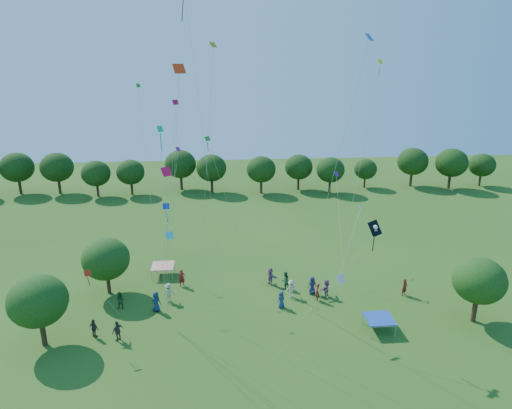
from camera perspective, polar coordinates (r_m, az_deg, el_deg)
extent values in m
cylinder|color=#422B19|center=(39.64, -25.04, -14.43)|extent=(0.40, 0.40, 1.95)
ellipsoid|color=#204B15|center=(38.28, -25.60, -10.81)|extent=(4.37, 4.37, 3.93)
cylinder|color=#422B19|center=(45.33, -17.93, -9.55)|extent=(0.34, 0.34, 1.67)
ellipsoid|color=#204B15|center=(44.21, -18.26, -6.47)|extent=(4.33, 4.33, 3.90)
cylinder|color=#422B19|center=(42.97, 25.63, -11.87)|extent=(0.41, 0.41, 1.99)
ellipsoid|color=#204B15|center=(41.75, 26.15, -8.52)|extent=(4.22, 4.22, 3.80)
cylinder|color=#422B19|center=(83.02, -27.39, 1.92)|extent=(0.45, 0.45, 2.17)
ellipsoid|color=#193A10|center=(82.28, -27.72, 4.13)|extent=(5.22, 5.22, 4.70)
cylinder|color=#422B19|center=(80.49, -23.34, 2.02)|extent=(0.44, 0.44, 2.15)
ellipsoid|color=#193A10|center=(79.74, -23.63, 4.28)|extent=(5.17, 5.17, 4.65)
cylinder|color=#422B19|center=(76.53, -19.17, 1.63)|extent=(0.38, 0.38, 1.87)
ellipsoid|color=#193A10|center=(75.84, -19.38, 3.68)|extent=(4.48, 4.48, 4.03)
cylinder|color=#422B19|center=(75.98, -15.24, 1.87)|extent=(0.38, 0.38, 1.84)
ellipsoid|color=#193A10|center=(75.29, -15.42, 3.92)|extent=(4.42, 4.42, 3.98)
cylinder|color=#422B19|center=(77.22, -9.31, 2.64)|extent=(0.44, 0.44, 2.14)
ellipsoid|color=#193A10|center=(76.44, -9.43, 5.00)|extent=(5.14, 5.14, 4.63)
cylinder|color=#422B19|center=(74.90, -5.52, 2.28)|extent=(0.42, 0.42, 2.03)
ellipsoid|color=#193A10|center=(74.13, -5.59, 4.57)|extent=(4.86, 4.86, 4.37)
cylinder|color=#422B19|center=(74.14, 0.65, 2.17)|extent=(0.40, 0.40, 1.96)
ellipsoid|color=#193A10|center=(73.39, 0.65, 4.41)|extent=(4.71, 4.71, 4.24)
cylinder|color=#422B19|center=(76.47, 5.30, 2.56)|extent=(0.39, 0.39, 1.91)
ellipsoid|color=#193A10|center=(75.75, 5.37, 4.69)|extent=(4.59, 4.59, 4.13)
cylinder|color=#422B19|center=(75.41, 9.18, 2.18)|extent=(0.39, 0.39, 1.89)
ellipsoid|color=#193A10|center=(74.70, 9.29, 4.30)|extent=(4.54, 4.54, 4.08)
cylinder|color=#422B19|center=(79.63, 13.41, 2.64)|extent=(0.33, 0.33, 1.58)
ellipsoid|color=#193A10|center=(79.06, 13.53, 4.32)|extent=(3.80, 3.80, 3.42)
cylinder|color=#422B19|center=(82.69, 18.78, 2.93)|extent=(0.44, 0.44, 2.13)
ellipsoid|color=#193A10|center=(81.96, 19.01, 5.11)|extent=(5.12, 5.12, 4.61)
cylinder|color=#422B19|center=(83.47, 22.99, 2.60)|extent=(0.45, 0.45, 2.18)
ellipsoid|color=#193A10|center=(82.74, 23.27, 4.82)|extent=(5.24, 5.24, 4.72)
cylinder|color=#422B19|center=(87.34, 26.18, 2.68)|extent=(0.37, 0.37, 1.81)
ellipsoid|color=#193A10|center=(86.75, 26.42, 4.44)|extent=(4.35, 4.35, 3.91)
cube|color=red|center=(47.32, -11.58, -7.52)|extent=(2.20, 2.20, 0.08)
cylinder|color=#999999|center=(46.78, -12.90, -8.60)|extent=(0.05, 0.05, 1.10)
cylinder|color=#999999|center=(46.53, -10.44, -8.58)|extent=(0.05, 0.05, 1.10)
cylinder|color=#999999|center=(48.56, -12.59, -7.56)|extent=(0.05, 0.05, 1.10)
cylinder|color=#999999|center=(48.32, -10.23, -7.53)|extent=(0.05, 0.05, 1.10)
cube|color=#1A43A9|center=(39.08, 15.15, -13.60)|extent=(2.20, 2.20, 0.08)
cylinder|color=#999999|center=(38.24, 14.14, -15.15)|extent=(0.05, 0.05, 1.10)
cylinder|color=#999999|center=(38.89, 17.03, -14.81)|extent=(0.05, 0.05, 1.10)
cylinder|color=#999999|center=(39.83, 13.21, -13.62)|extent=(0.05, 0.05, 1.10)
cylinder|color=#999999|center=(40.46, 15.98, -13.33)|extent=(0.05, 0.05, 1.10)
imported|color=#1A1F4D|center=(43.40, 7.03, -9.99)|extent=(0.93, 0.64, 1.72)
imported|color=maroon|center=(44.96, -9.25, -9.06)|extent=(0.76, 0.65, 1.72)
imported|color=#274E21|center=(42.35, -16.60, -11.47)|extent=(0.89, 0.60, 1.65)
imported|color=#B1AF8D|center=(42.54, -10.86, -10.76)|extent=(1.17, 0.54, 1.78)
imported|color=#403933|center=(38.23, -16.90, -14.87)|extent=(0.98, 1.08, 1.72)
imported|color=#8F538B|center=(44.74, 1.83, -8.94)|extent=(1.28, 1.71, 1.74)
imported|color=navy|center=(41.00, 3.18, -11.76)|extent=(0.88, 0.80, 1.58)
imported|color=maroon|center=(42.35, 7.65, -10.79)|extent=(0.54, 0.71, 1.69)
imported|color=#23522D|center=(44.07, 3.66, -9.43)|extent=(0.96, 0.86, 1.72)
imported|color=beige|center=(42.69, 4.41, -10.44)|extent=(1.15, 0.63, 1.68)
imported|color=#39342E|center=(39.26, -19.60, -14.37)|extent=(0.99, 0.84, 1.56)
imported|color=#895078|center=(43.10, 8.75, -10.29)|extent=(1.47, 1.59, 1.71)
imported|color=#1A2C4C|center=(41.29, -12.39, -11.75)|extent=(1.03, 0.83, 1.84)
imported|color=maroon|center=(44.98, 18.09, -9.79)|extent=(0.74, 0.67, 1.68)
cube|color=black|center=(34.15, 14.64, -2.90)|extent=(1.26, 1.15, 0.95)
cube|color=black|center=(34.66, 14.45, -4.87)|extent=(0.10, 0.27, 1.18)
sphere|color=white|center=(34.06, 14.68, -2.77)|extent=(0.35, 0.35, 0.35)
cylinder|color=white|center=(34.16, 14.65, -3.21)|extent=(0.25, 0.49, 0.32)
cylinder|color=white|center=(34.16, 14.65, -3.21)|extent=(0.25, 0.49, 0.32)
cylinder|color=beige|center=(35.57, 9.99, -9.14)|extent=(5.00, 1.06, 7.52)
cylinder|color=beige|center=(34.35, -6.33, 5.81)|extent=(2.41, 2.50, 25.27)
cube|color=#F60E3C|center=(27.16, -11.14, 4.06)|extent=(0.67, 0.63, 0.50)
cylinder|color=beige|center=(32.71, -11.04, -6.21)|extent=(1.42, 6.97, 13.18)
cube|color=#F7300D|center=(25.74, -9.59, 16.41)|extent=(0.75, 0.64, 0.50)
cylinder|color=beige|center=(31.24, -10.43, -1.65)|extent=(2.48, 7.35, 18.94)
cube|color=#C68B11|center=(35.04, -5.39, 19.26)|extent=(0.58, 0.57, 0.37)
cylinder|color=beige|center=(36.79, -6.31, 2.76)|extent=(1.81, 1.01, 20.44)
cube|color=#17801E|center=(45.24, -6.08, 8.19)|extent=(0.60, 0.51, 0.40)
cube|color=#17801E|center=(45.43, -6.05, 7.21)|extent=(0.13, 0.22, 0.94)
cylinder|color=beige|center=(45.08, -3.52, 0.09)|extent=(3.71, 3.37, 12.01)
cube|color=blue|center=(27.45, 13.99, 19.64)|extent=(0.61, 0.61, 0.39)
cylinder|color=beige|center=(32.98, 8.96, 1.02)|extent=(1.47, 9.13, 20.62)
cube|color=#601689|center=(49.17, 10.03, 3.78)|extent=(0.70, 0.70, 0.46)
cylinder|color=beige|center=(46.18, 10.44, -2.53)|extent=(1.13, 8.79, 7.77)
cube|color=silver|center=(36.07, 10.60, -9.13)|extent=(0.78, 0.60, 0.63)
cylinder|color=beige|center=(38.49, 8.14, -10.39)|extent=(2.06, 4.17, 3.28)
cube|color=#0BB38D|center=(29.90, -11.90, 9.24)|extent=(0.43, 0.43, 0.37)
cube|color=#0BB38D|center=(30.09, -11.78, 7.60)|extent=(0.07, 0.27, 1.22)
cylinder|color=beige|center=(33.90, -11.54, -3.43)|extent=(1.05, 4.07, 15.28)
cube|color=#BA0A39|center=(31.07, -10.04, 12.48)|extent=(0.44, 0.36, 0.31)
cylinder|color=beige|center=(34.20, -10.80, -1.82)|extent=(2.05, 2.46, 16.82)
cube|color=red|center=(36.69, -20.32, -8.05)|extent=(0.53, 0.43, 0.41)
cube|color=red|center=(37.05, -20.18, -9.04)|extent=(0.12, 0.21, 0.86)
cylinder|color=beige|center=(38.16, -18.52, -10.68)|extent=(1.58, 1.53, 4.21)
cube|color=#E3F816|center=(39.18, 15.26, 16.88)|extent=(0.49, 0.41, 0.35)
cube|color=#E3F816|center=(39.24, 15.15, 15.85)|extent=(0.13, 0.21, 0.87)
cylinder|color=beige|center=(40.39, 12.51, 2.96)|extent=(2.23, 0.61, 19.30)
cube|color=#1B8B19|center=(45.44, -14.51, 14.21)|extent=(0.43, 0.39, 0.33)
cylinder|color=beige|center=(43.49, -13.24, 2.48)|extent=(1.65, 6.54, 17.12)
cube|color=#1132AE|center=(45.21, -11.18, -0.21)|extent=(0.66, 0.42, 0.54)
cube|color=#1132AE|center=(45.60, -11.09, -1.49)|extent=(0.23, 0.28, 1.37)
cylinder|color=beige|center=(44.05, -11.65, -5.06)|extent=(0.63, 4.89, 5.73)
cube|color=#9E1A8A|center=(44.69, -9.73, 6.85)|extent=(0.52, 0.51, 0.36)
cylinder|color=beige|center=(43.62, -10.64, -1.36)|extent=(1.59, 5.48, 11.22)
cube|color=white|center=(44.69, 12.84, -0.32)|extent=(0.47, 0.57, 0.43)
cube|color=white|center=(44.98, 12.75, -1.27)|extent=(0.13, 0.23, 0.96)
cylinder|color=beige|center=(43.99, 11.57, -4.94)|extent=(2.58, 3.18, 5.94)
cube|color=#0EB8D5|center=(39.78, -10.75, -3.80)|extent=(0.68, 0.47, 0.53)
cylinder|color=beige|center=(41.66, -11.52, -6.97)|extent=(1.61, 1.57, 5.01)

